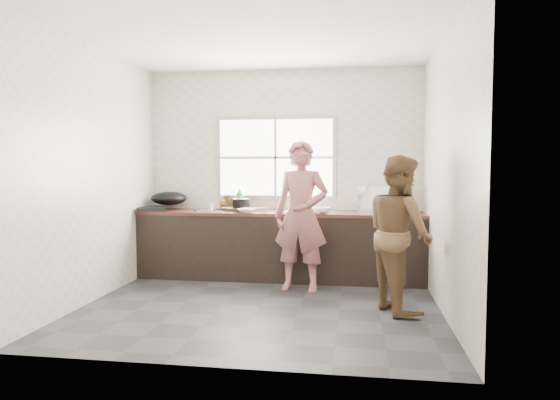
# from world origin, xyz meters

# --- Properties ---
(floor) EXTENTS (3.60, 3.20, 0.01)m
(floor) POSITION_xyz_m (0.00, 0.00, -0.01)
(floor) COLOR #2C2C2F
(floor) RESTS_ON ground
(ceiling) EXTENTS (3.60, 3.20, 0.01)m
(ceiling) POSITION_xyz_m (0.00, 0.00, 2.71)
(ceiling) COLOR silver
(ceiling) RESTS_ON wall_back
(wall_back) EXTENTS (3.60, 0.01, 2.70)m
(wall_back) POSITION_xyz_m (0.00, 1.60, 1.35)
(wall_back) COLOR beige
(wall_back) RESTS_ON ground
(wall_left) EXTENTS (0.01, 3.20, 2.70)m
(wall_left) POSITION_xyz_m (-1.80, 0.00, 1.35)
(wall_left) COLOR beige
(wall_left) RESTS_ON ground
(wall_right) EXTENTS (0.01, 3.20, 2.70)m
(wall_right) POSITION_xyz_m (1.80, 0.00, 1.35)
(wall_right) COLOR beige
(wall_right) RESTS_ON ground
(wall_front) EXTENTS (3.60, 0.01, 2.70)m
(wall_front) POSITION_xyz_m (0.00, -1.60, 1.35)
(wall_front) COLOR silver
(wall_front) RESTS_ON ground
(cabinet) EXTENTS (3.60, 0.62, 0.82)m
(cabinet) POSITION_xyz_m (0.00, 1.29, 0.41)
(cabinet) COLOR black
(cabinet) RESTS_ON floor
(countertop) EXTENTS (3.60, 0.64, 0.04)m
(countertop) POSITION_xyz_m (0.00, 1.29, 0.84)
(countertop) COLOR #3C1E18
(countertop) RESTS_ON cabinet
(sink) EXTENTS (0.55, 0.45, 0.02)m
(sink) POSITION_xyz_m (0.35, 1.29, 0.86)
(sink) COLOR silver
(sink) RESTS_ON countertop
(faucet) EXTENTS (0.02, 0.02, 0.30)m
(faucet) POSITION_xyz_m (0.35, 1.49, 1.01)
(faucet) COLOR silver
(faucet) RESTS_ON countertop
(window_frame) EXTENTS (1.60, 0.05, 1.10)m
(window_frame) POSITION_xyz_m (-0.10, 1.59, 1.55)
(window_frame) COLOR #9EA0A5
(window_frame) RESTS_ON wall_back
(window_glazing) EXTENTS (1.50, 0.01, 1.00)m
(window_glazing) POSITION_xyz_m (-0.10, 1.57, 1.55)
(window_glazing) COLOR white
(window_glazing) RESTS_ON window_frame
(woman) EXTENTS (0.64, 0.46, 1.62)m
(woman) POSITION_xyz_m (0.33, 0.74, 0.81)
(woman) COLOR #AB6666
(woman) RESTS_ON floor
(person_side) EXTENTS (0.83, 0.92, 1.54)m
(person_side) POSITION_xyz_m (1.39, 0.06, 0.77)
(person_side) COLOR brown
(person_side) RESTS_ON floor
(cutting_board) EXTENTS (0.44, 0.44, 0.04)m
(cutting_board) POSITION_xyz_m (-0.58, 1.39, 0.88)
(cutting_board) COLOR #302012
(cutting_board) RESTS_ON countertop
(cleaver) EXTENTS (0.22, 0.12, 0.01)m
(cleaver) POSITION_xyz_m (-0.27, 1.28, 0.90)
(cleaver) COLOR silver
(cleaver) RESTS_ON cutting_board
(bowl_mince) EXTENTS (0.26, 0.26, 0.05)m
(bowl_mince) POSITION_xyz_m (-0.39, 1.08, 0.89)
(bowl_mince) COLOR white
(bowl_mince) RESTS_ON countertop
(bowl_crabs) EXTENTS (0.22, 0.22, 0.06)m
(bowl_crabs) POSITION_xyz_m (0.53, 1.09, 0.89)
(bowl_crabs) COLOR white
(bowl_crabs) RESTS_ON countertop
(bowl_held) EXTENTS (0.19, 0.19, 0.05)m
(bowl_held) POSITION_xyz_m (0.23, 1.08, 0.89)
(bowl_held) COLOR silver
(bowl_held) RESTS_ON countertop
(black_pot) EXTENTS (0.23, 0.23, 0.16)m
(black_pot) POSITION_xyz_m (-0.50, 1.30, 0.94)
(black_pot) COLOR black
(black_pot) RESTS_ON countertop
(plate_food) EXTENTS (0.23, 0.23, 0.02)m
(plate_food) POSITION_xyz_m (-0.55, 1.40, 0.87)
(plate_food) COLOR white
(plate_food) RESTS_ON countertop
(bottle_green) EXTENTS (0.16, 0.16, 0.32)m
(bottle_green) POSITION_xyz_m (-0.58, 1.52, 1.02)
(bottle_green) COLOR green
(bottle_green) RESTS_ON countertop
(bottle_brown_tall) EXTENTS (0.10, 0.10, 0.19)m
(bottle_brown_tall) POSITION_xyz_m (-0.73, 1.52, 0.95)
(bottle_brown_tall) COLOR #3E2B0F
(bottle_brown_tall) RESTS_ON countertop
(bottle_brown_short) EXTENTS (0.16, 0.16, 0.17)m
(bottle_brown_short) POSITION_xyz_m (-0.78, 1.52, 0.94)
(bottle_brown_short) COLOR #4E3613
(bottle_brown_short) RESTS_ON countertop
(glass_jar) EXTENTS (0.09, 0.09, 0.10)m
(glass_jar) POSITION_xyz_m (-0.89, 1.22, 0.91)
(glass_jar) COLOR #BABEC1
(glass_jar) RESTS_ON countertop
(burner) EXTENTS (0.46, 0.46, 0.05)m
(burner) POSITION_xyz_m (-1.65, 1.12, 0.89)
(burner) COLOR black
(burner) RESTS_ON countertop
(wok) EXTENTS (0.60, 0.60, 0.18)m
(wok) POSITION_xyz_m (-1.52, 1.40, 1.01)
(wok) COLOR black
(wok) RESTS_ON burner
(dish_rack) EXTENTS (0.50, 0.42, 0.32)m
(dish_rack) POSITION_xyz_m (1.23, 1.52, 1.02)
(dish_rack) COLOR silver
(dish_rack) RESTS_ON countertop
(pot_lid_left) EXTENTS (0.29, 0.29, 0.01)m
(pot_lid_left) POSITION_xyz_m (-1.01, 1.32, 0.87)
(pot_lid_left) COLOR #A4A7AB
(pot_lid_left) RESTS_ON countertop
(pot_lid_right) EXTENTS (0.27, 0.27, 0.01)m
(pot_lid_right) POSITION_xyz_m (-0.96, 1.52, 0.87)
(pot_lid_right) COLOR #B7B8BE
(pot_lid_right) RESTS_ON countertop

